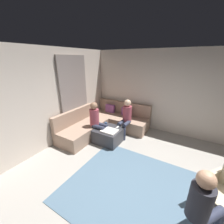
{
  "coord_description": "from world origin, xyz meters",
  "views": [
    {
      "loc": [
        0.5,
        -1.94,
        2.4
      ],
      "look_at": [
        -1.63,
        1.63,
        0.85
      ],
      "focal_mm": 23.09,
      "sensor_mm": 36.0,
      "label": 1
    }
  ],
  "objects": [
    {
      "name": "coffee_mug",
      "position": [
        -1.78,
        1.5,
        0.47
      ],
      "size": [
        0.08,
        0.08,
        0.1
      ],
      "primitive_type": "cylinder",
      "color": "#334C72",
      "rests_on": "ottoman"
    },
    {
      "name": "person_on_armchair",
      "position": [
        0.84,
        -0.18,
        0.64
      ],
      "size": [
        0.51,
        0.58,
        1.18
      ],
      "rotation": [
        0.0,
        0.0,
        5.66
      ],
      "color": "#2D3347",
      "rests_on": "ground_plane"
    },
    {
      "name": "wall_back",
      "position": [
        0.0,
        2.94,
        1.35
      ],
      "size": [
        6.0,
        0.12,
        2.7
      ],
      "primitive_type": "cube",
      "color": "beige",
      "rests_on": "ground_plane"
    },
    {
      "name": "game_remote",
      "position": [
        -1.38,
        1.54,
        0.43
      ],
      "size": [
        0.05,
        0.15,
        0.02
      ],
      "primitive_type": "cube",
      "color": "white",
      "rests_on": "ottoman"
    },
    {
      "name": "person_on_couch_side",
      "position": [
        -1.93,
        1.25,
        0.66
      ],
      "size": [
        0.6,
        0.3,
        1.2
      ],
      "rotation": [
        0.0,
        0.0,
        -1.57
      ],
      "color": "#2D3347",
      "rests_on": "ground_plane"
    },
    {
      "name": "sectional_couch",
      "position": [
        -2.08,
        1.88,
        0.28
      ],
      "size": [
        2.1,
        2.55,
        0.87
      ],
      "color": "#9E7F6B",
      "rests_on": "ground_plane"
    },
    {
      "name": "curtain_panel",
      "position": [
        -2.84,
        1.3,
        1.25
      ],
      "size": [
        0.06,
        1.1,
        2.5
      ],
      "primitive_type": "cube",
      "color": "gray",
      "rests_on": "ground_plane"
    },
    {
      "name": "person_on_couch_back",
      "position": [
        -1.3,
        1.93,
        0.66
      ],
      "size": [
        0.3,
        0.6,
        1.2
      ],
      "rotation": [
        0.0,
        0.0,
        3.14
      ],
      "color": "#2D3347",
      "rests_on": "ground_plane"
    },
    {
      "name": "wall_left",
      "position": [
        -2.94,
        0.0,
        1.35
      ],
      "size": [
        0.12,
        6.0,
        2.7
      ],
      "primitive_type": "cube",
      "color": "beige",
      "rests_on": "ground_plane"
    },
    {
      "name": "ground_plane",
      "position": [
        0.0,
        0.0,
        -0.05
      ],
      "size": [
        6.0,
        6.0,
        0.1
      ],
      "primitive_type": "cube",
      "color": "gray"
    },
    {
      "name": "area_rug",
      "position": [
        -0.2,
        0.1,
        0.01
      ],
      "size": [
        2.6,
        2.2,
        0.01
      ],
      "primitive_type": "cube",
      "color": "slate",
      "rests_on": "ground_plane"
    },
    {
      "name": "folded_blanket",
      "position": [
        -1.46,
        1.2,
        0.44
      ],
      "size": [
        0.44,
        0.36,
        0.04
      ],
      "primitive_type": "cube",
      "color": "white",
      "rests_on": "ottoman"
    },
    {
      "name": "ottoman",
      "position": [
        -1.56,
        1.32,
        0.21
      ],
      "size": [
        0.76,
        0.76,
        0.42
      ],
      "primitive_type": "cube",
      "color": "#333338",
      "rests_on": "ground_plane"
    }
  ]
}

